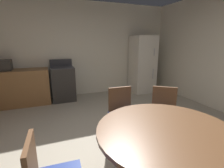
# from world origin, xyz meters

# --- Properties ---
(ground_plane) EXTENTS (14.00, 14.00, 0.00)m
(ground_plane) POSITION_xyz_m (0.00, 0.00, 0.00)
(ground_plane) COLOR #A89E89
(wall_back) EXTENTS (6.05, 0.12, 2.70)m
(wall_back) POSITION_xyz_m (0.00, 3.12, 1.35)
(wall_back) COLOR silver
(wall_back) RESTS_ON ground
(kitchen_counter) EXTENTS (1.92, 0.60, 0.90)m
(kitchen_counter) POSITION_xyz_m (-1.76, 2.72, 0.45)
(kitchen_counter) COLOR olive
(kitchen_counter) RESTS_ON ground
(oven_range) EXTENTS (0.60, 0.60, 1.10)m
(oven_range) POSITION_xyz_m (-0.45, 2.72, 0.47)
(oven_range) COLOR #2D2B28
(oven_range) RESTS_ON ground
(refrigerator) EXTENTS (0.68, 0.68, 1.76)m
(refrigerator) POSITION_xyz_m (2.00, 2.67, 0.88)
(refrigerator) COLOR silver
(refrigerator) RESTS_ON ground
(microwave) EXTENTS (0.44, 0.32, 0.26)m
(microwave) POSITION_xyz_m (-1.84, 2.72, 1.03)
(microwave) COLOR #2D2B28
(microwave) RESTS_ON kitchen_counter
(dining_table) EXTENTS (1.34, 1.34, 0.76)m
(dining_table) POSITION_xyz_m (0.22, -0.75, 0.61)
(dining_table) COLOR brown
(dining_table) RESTS_ON ground
(chair_north) EXTENTS (0.41, 0.41, 0.87)m
(chair_north) POSITION_xyz_m (0.25, 0.32, 0.50)
(chair_north) COLOR brown
(chair_north) RESTS_ON ground
(chair_northeast) EXTENTS (0.56, 0.56, 0.87)m
(chair_northeast) POSITION_xyz_m (0.87, 0.11, 0.50)
(chair_northeast) COLOR brown
(chair_northeast) RESTS_ON ground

